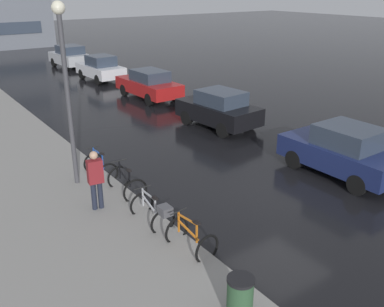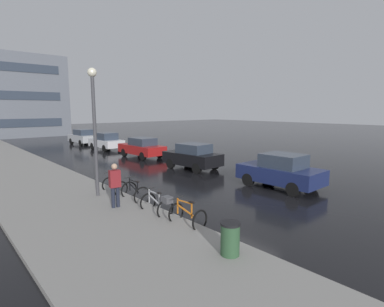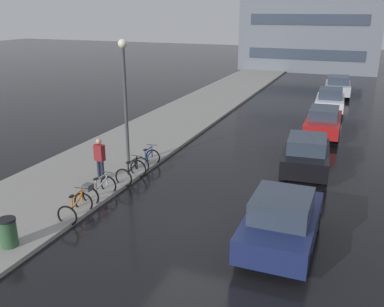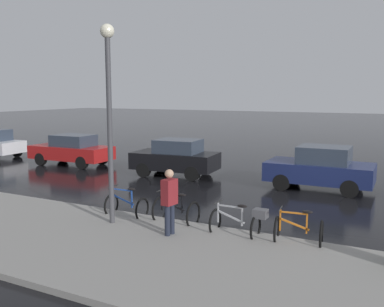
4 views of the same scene
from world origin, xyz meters
TOP-DOWN VIEW (x-y plane):
  - ground_plane at (0.00, 0.00)m, footprint 140.00×140.00m
  - bicycle_nearest at (-3.82, -0.72)m, footprint 0.84×1.19m
  - bicycle_second at (-3.94, 0.71)m, footprint 0.72×1.44m
  - bicycle_third at (-3.70, 2.73)m, footprint 0.79×1.19m
  - bicycle_farthest at (-3.81, 4.35)m, footprint 0.73×1.17m
  - car_navy at (2.78, 0.04)m, footprint 1.99×3.97m
  - car_black at (2.62, 6.32)m, footprint 2.15×3.89m
  - car_red at (2.69, 12.52)m, footprint 1.91×4.36m
  - car_white at (2.52, 18.46)m, footprint 1.97×3.85m
  - car_silver at (2.61, 24.19)m, footprint 2.11×3.84m
  - pedestrian at (-4.82, 2.28)m, footprint 0.43×0.29m
  - streetlamp at (-4.68, 4.20)m, footprint 0.37×0.37m
  - trash_bin at (-4.39, -3.06)m, footprint 0.51×0.51m

SIDE VIEW (x-z plane):
  - ground_plane at x=0.00m, z-range 0.00..0.00m
  - bicycle_farthest at x=-3.81m, z-range -0.08..0.87m
  - bicycle_nearest at x=-3.82m, z-range -0.07..0.85m
  - bicycle_third at x=-3.70m, z-range -0.08..0.90m
  - bicycle_second at x=-3.94m, z-range 0.02..0.93m
  - trash_bin at x=-4.39m, z-range 0.00..1.00m
  - car_red at x=2.69m, z-range 0.00..1.57m
  - car_white at x=2.52m, z-range -0.01..1.61m
  - car_black at x=2.62m, z-range 0.00..1.65m
  - car_silver at x=2.61m, z-range 0.01..1.65m
  - car_navy at x=2.78m, z-range -0.01..1.67m
  - pedestrian at x=-4.82m, z-range 0.12..1.93m
  - streetlamp at x=-4.68m, z-range 0.76..6.22m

